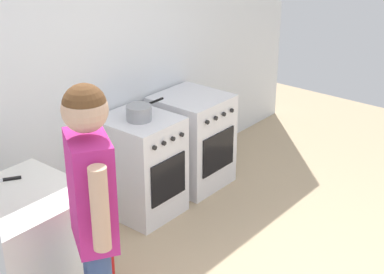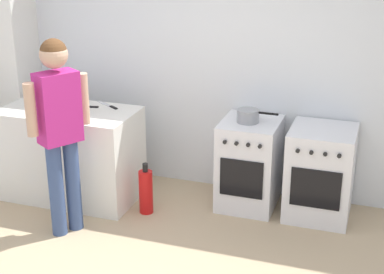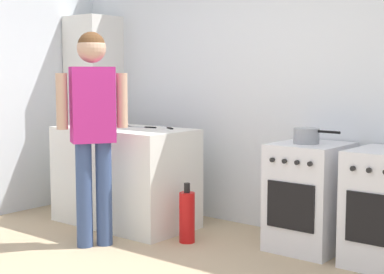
{
  "view_description": "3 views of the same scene",
  "coord_description": "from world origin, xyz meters",
  "px_view_note": "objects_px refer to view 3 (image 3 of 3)",
  "views": [
    {
      "loc": [
        -2.75,
        -1.5,
        2.61
      ],
      "look_at": [
        0.3,
        0.99,
        0.87
      ],
      "focal_mm": 55.0,
      "sensor_mm": 36.0,
      "label": 1
    },
    {
      "loc": [
        1.49,
        -3.46,
        2.63
      ],
      "look_at": [
        0.06,
        0.75,
        0.95
      ],
      "focal_mm": 55.0,
      "sensor_mm": 36.0,
      "label": 2
    },
    {
      "loc": [
        2.52,
        -2.57,
        1.4
      ],
      "look_at": [
        -0.11,
        0.66,
        0.95
      ],
      "focal_mm": 55.0,
      "sensor_mm": 36.0,
      "label": 3
    }
  ],
  "objects_px": {
    "pot": "(307,136)",
    "fire_extinguisher": "(187,217)",
    "person": "(93,118)",
    "oven_left": "(310,196)",
    "larder_cabinet": "(94,110)",
    "knife_chef": "(123,125)",
    "knife_bread": "(141,127)",
    "knife_utility": "(127,126)",
    "knife_carving": "(167,127)"
  },
  "relations": [
    {
      "from": "pot",
      "to": "larder_cabinet",
      "type": "distance_m",
      "value": 2.63
    },
    {
      "from": "larder_cabinet",
      "to": "knife_utility",
      "type": "bearing_deg",
      "value": -21.7
    },
    {
      "from": "knife_carving",
      "to": "person",
      "type": "xyz_separation_m",
      "value": [
        -0.0,
        -0.89,
        0.14
      ]
    },
    {
      "from": "pot",
      "to": "fire_extinguisher",
      "type": "height_order",
      "value": "pot"
    },
    {
      "from": "knife_bread",
      "to": "person",
      "type": "bearing_deg",
      "value": -74.2
    },
    {
      "from": "pot",
      "to": "knife_utility",
      "type": "height_order",
      "value": "pot"
    },
    {
      "from": "pot",
      "to": "knife_carving",
      "type": "relative_size",
      "value": 1.29
    },
    {
      "from": "knife_chef",
      "to": "fire_extinguisher",
      "type": "relative_size",
      "value": 0.58
    },
    {
      "from": "larder_cabinet",
      "to": "knife_chef",
      "type": "bearing_deg",
      "value": -21.56
    },
    {
      "from": "knife_chef",
      "to": "knife_utility",
      "type": "bearing_deg",
      "value": -22.66
    },
    {
      "from": "pot",
      "to": "fire_extinguisher",
      "type": "bearing_deg",
      "value": -152.01
    },
    {
      "from": "knife_bread",
      "to": "oven_left",
      "type": "bearing_deg",
      "value": 8.81
    },
    {
      "from": "knife_utility",
      "to": "larder_cabinet",
      "type": "height_order",
      "value": "larder_cabinet"
    },
    {
      "from": "knife_carving",
      "to": "fire_extinguisher",
      "type": "height_order",
      "value": "knife_carving"
    },
    {
      "from": "oven_left",
      "to": "knife_carving",
      "type": "bearing_deg",
      "value": -174.66
    },
    {
      "from": "person",
      "to": "larder_cabinet",
      "type": "distance_m",
      "value": 1.69
    },
    {
      "from": "oven_left",
      "to": "pot",
      "type": "bearing_deg",
      "value": -128.73
    },
    {
      "from": "pot",
      "to": "larder_cabinet",
      "type": "height_order",
      "value": "larder_cabinet"
    },
    {
      "from": "person",
      "to": "knife_utility",
      "type": "bearing_deg",
      "value": 117.68
    },
    {
      "from": "fire_extinguisher",
      "to": "oven_left",
      "type": "bearing_deg",
      "value": 28.78
    },
    {
      "from": "person",
      "to": "fire_extinguisher",
      "type": "bearing_deg",
      "value": 46.11
    },
    {
      "from": "knife_bread",
      "to": "fire_extinguisher",
      "type": "height_order",
      "value": "knife_bread"
    },
    {
      "from": "fire_extinguisher",
      "to": "knife_bread",
      "type": "bearing_deg",
      "value": 162.97
    },
    {
      "from": "pot",
      "to": "person",
      "type": "bearing_deg",
      "value": -144.03
    },
    {
      "from": "larder_cabinet",
      "to": "fire_extinguisher",
      "type": "bearing_deg",
      "value": -18.05
    },
    {
      "from": "larder_cabinet",
      "to": "knife_carving",
      "type": "bearing_deg",
      "value": -10.48
    },
    {
      "from": "knife_utility",
      "to": "knife_chef",
      "type": "height_order",
      "value": "same"
    },
    {
      "from": "larder_cabinet",
      "to": "pot",
      "type": "bearing_deg",
      "value": -2.81
    },
    {
      "from": "oven_left",
      "to": "knife_carving",
      "type": "distance_m",
      "value": 1.48
    },
    {
      "from": "oven_left",
      "to": "knife_bread",
      "type": "xyz_separation_m",
      "value": [
        -1.61,
        -0.25,
        0.48
      ]
    },
    {
      "from": "knife_utility",
      "to": "oven_left",
      "type": "bearing_deg",
      "value": 7.31
    },
    {
      "from": "larder_cabinet",
      "to": "person",
      "type": "bearing_deg",
      "value": -41.89
    },
    {
      "from": "knife_bread",
      "to": "knife_chef",
      "type": "xyz_separation_m",
      "value": [
        -0.3,
        0.06,
        0.0
      ]
    },
    {
      "from": "knife_bread",
      "to": "larder_cabinet",
      "type": "xyz_separation_m",
      "value": [
        -1.04,
        0.35,
        0.1
      ]
    },
    {
      "from": "pot",
      "to": "fire_extinguisher",
      "type": "xyz_separation_m",
      "value": [
        -0.85,
        -0.45,
        -0.69
      ]
    },
    {
      "from": "oven_left",
      "to": "knife_bread",
      "type": "bearing_deg",
      "value": -171.19
    },
    {
      "from": "oven_left",
      "to": "fire_extinguisher",
      "type": "bearing_deg",
      "value": -151.22
    },
    {
      "from": "oven_left",
      "to": "knife_utility",
      "type": "height_order",
      "value": "knife_utility"
    },
    {
      "from": "knife_chef",
      "to": "knife_bread",
      "type": "bearing_deg",
      "value": -11.67
    },
    {
      "from": "oven_left",
      "to": "larder_cabinet",
      "type": "distance_m",
      "value": 2.71
    },
    {
      "from": "larder_cabinet",
      "to": "oven_left",
      "type": "bearing_deg",
      "value": -2.21
    },
    {
      "from": "oven_left",
      "to": "larder_cabinet",
      "type": "relative_size",
      "value": 0.42
    },
    {
      "from": "person",
      "to": "larder_cabinet",
      "type": "xyz_separation_m",
      "value": [
        -1.26,
        1.13,
        -0.05
      ]
    },
    {
      "from": "oven_left",
      "to": "knife_utility",
      "type": "bearing_deg",
      "value": -172.69
    },
    {
      "from": "pot",
      "to": "knife_bread",
      "type": "height_order",
      "value": "pot"
    },
    {
      "from": "knife_bread",
      "to": "knife_carving",
      "type": "distance_m",
      "value": 0.25
    },
    {
      "from": "knife_chef",
      "to": "larder_cabinet",
      "type": "xyz_separation_m",
      "value": [
        -0.73,
        0.29,
        0.1
      ]
    },
    {
      "from": "fire_extinguisher",
      "to": "larder_cabinet",
      "type": "relative_size",
      "value": 0.25
    },
    {
      "from": "knife_chef",
      "to": "person",
      "type": "height_order",
      "value": "person"
    },
    {
      "from": "person",
      "to": "pot",
      "type": "bearing_deg",
      "value": 35.97
    }
  ]
}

